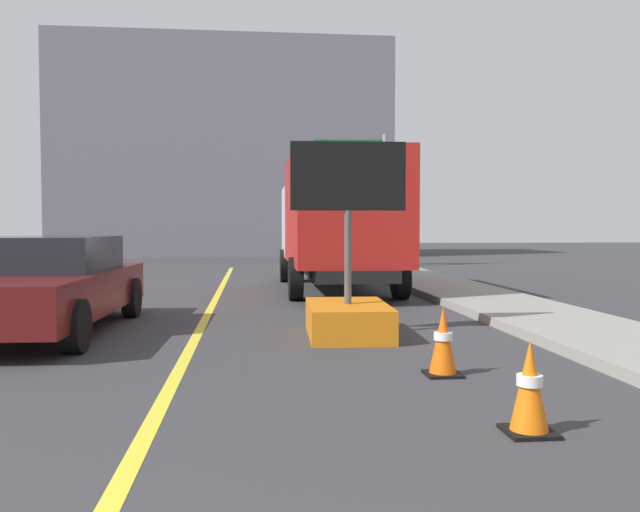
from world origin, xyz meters
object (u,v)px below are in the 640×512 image
at_px(pickup_car, 44,284).
at_px(traffic_cone_mid_lane, 443,341).
at_px(traffic_cone_near_sign, 529,388).
at_px(box_truck, 337,219).
at_px(highway_guide_sign, 364,176).
at_px(arrow_board_trailer, 348,302).

xyz_separation_m(pickup_car, traffic_cone_mid_lane, (4.92, -3.25, -0.35)).
height_order(traffic_cone_near_sign, traffic_cone_mid_lane, traffic_cone_mid_lane).
bearing_deg(pickup_car, traffic_cone_mid_lane, -33.41).
xyz_separation_m(pickup_car, traffic_cone_near_sign, (5.01, -5.15, -0.35)).
distance_m(traffic_cone_near_sign, traffic_cone_mid_lane, 1.90).
bearing_deg(box_truck, traffic_cone_mid_lane, -90.38).
bearing_deg(highway_guide_sign, traffic_cone_mid_lane, -97.20).
xyz_separation_m(box_truck, traffic_cone_near_sign, (0.03, -10.85, -1.37)).
relative_size(box_truck, traffic_cone_near_sign, 10.27).
xyz_separation_m(arrow_board_trailer, box_truck, (0.68, 6.43, 1.23)).
xyz_separation_m(box_truck, highway_guide_sign, (2.20, 8.96, 1.71)).
relative_size(arrow_board_trailer, traffic_cone_mid_lane, 3.78).
relative_size(box_truck, traffic_cone_mid_lane, 10.06).
relative_size(pickup_car, traffic_cone_near_sign, 6.91).
xyz_separation_m(box_truck, pickup_car, (-4.98, -5.70, -1.02)).
bearing_deg(traffic_cone_near_sign, traffic_cone_mid_lane, 92.55).
distance_m(pickup_car, traffic_cone_mid_lane, 5.91).
height_order(box_truck, pickup_car, box_truck).
height_order(box_truck, highway_guide_sign, highway_guide_sign).
height_order(arrow_board_trailer, box_truck, box_truck).
bearing_deg(traffic_cone_near_sign, pickup_car, 134.20).
bearing_deg(arrow_board_trailer, highway_guide_sign, 79.41).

